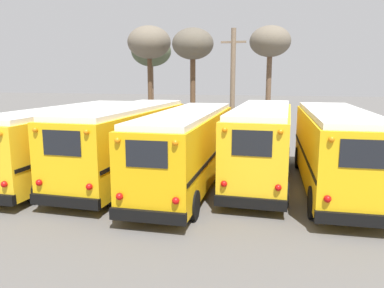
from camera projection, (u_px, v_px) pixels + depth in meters
The scene contains 11 objects.
ground_plane at pixel (194, 178), 17.14m from camera, with size 160.00×160.00×0.00m, color #5B5956.
school_bus_0 at pixel (69, 138), 17.68m from camera, with size 2.72×10.85×3.18m.
school_bus_1 at pixel (127, 140), 16.88m from camera, with size 2.75×10.07×3.31m.
school_bus_2 at pixel (188, 146), 15.78m from camera, with size 2.58×10.42×3.19m.
school_bus_3 at pixel (262, 141), 16.56m from camera, with size 2.55×9.56×3.33m.
school_bus_4 at pixel (335, 147), 15.16m from camera, with size 2.85×9.87×3.29m.
utility_pole at pixel (233, 84), 26.98m from camera, with size 1.80×0.36×7.99m.
bare_tree_0 at pixel (151, 52), 36.46m from camera, with size 3.89×3.89×8.51m.
bare_tree_1 at pixel (193, 46), 28.27m from camera, with size 3.14×3.14×8.24m.
bare_tree_2 at pixel (270, 44), 29.24m from camera, with size 3.21×3.21×8.54m.
bare_tree_3 at pixel (149, 44), 30.27m from camera, with size 3.49×3.49×8.66m.
Camera 1 is at (3.88, -16.13, 4.59)m, focal length 35.00 mm.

